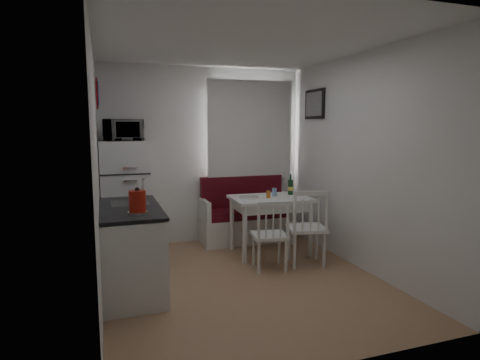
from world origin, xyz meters
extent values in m
cube|color=tan|center=(0.00, 0.00, 0.00)|extent=(3.00, 3.50, 0.02)
cube|color=white|center=(0.00, 0.00, 2.60)|extent=(3.00, 3.50, 0.02)
cube|color=white|center=(0.00, 1.75, 1.30)|extent=(3.00, 0.02, 2.60)
cube|color=white|center=(0.00, -1.75, 1.30)|extent=(3.00, 0.02, 2.60)
cube|color=white|center=(-1.50, 0.00, 1.30)|extent=(0.02, 3.50, 2.60)
cube|color=white|center=(1.50, 0.00, 1.30)|extent=(0.02, 3.50, 2.60)
cube|color=white|center=(0.70, 1.72, 1.62)|extent=(1.22, 0.06, 1.47)
cube|color=white|center=(0.70, 1.65, 1.68)|extent=(1.35, 0.02, 1.50)
cube|color=white|center=(-1.20, 0.15, 0.43)|extent=(0.60, 1.30, 0.86)
cube|color=black|center=(-1.20, 0.15, 0.89)|extent=(0.62, 1.32, 0.03)
cube|color=#99999E|center=(-1.18, 0.40, 0.85)|extent=(0.40, 0.40, 0.10)
cylinder|color=silver|center=(-1.02, 0.58, 1.03)|extent=(0.02, 0.02, 0.26)
cylinder|color=#1B25A6|center=(-1.47, 1.45, 2.15)|extent=(0.03, 0.40, 0.40)
cube|color=black|center=(1.48, 1.10, 2.05)|extent=(0.04, 0.52, 0.42)
cube|color=white|center=(0.57, 1.48, 0.19)|extent=(1.36, 0.52, 0.38)
cube|color=#570C18|center=(0.57, 1.48, 0.44)|extent=(1.30, 0.48, 0.13)
cube|color=#570C18|center=(0.57, 1.68, 0.73)|extent=(1.30, 0.10, 0.48)
cube|color=white|center=(0.68, 0.83, 0.76)|extent=(1.07, 0.77, 0.04)
cube|color=white|center=(0.68, 0.83, 0.68)|extent=(0.96, 0.66, 0.12)
cylinder|color=white|center=(0.68, 0.83, 0.37)|extent=(0.06, 0.06, 0.74)
cube|color=white|center=(0.43, 0.26, 0.42)|extent=(0.46, 0.45, 0.04)
cube|color=white|center=(0.43, 0.09, 0.65)|extent=(0.39, 0.10, 0.43)
cube|color=white|center=(0.93, 0.26, 0.46)|extent=(0.55, 0.53, 0.04)
cube|color=white|center=(0.93, 0.07, 0.72)|extent=(0.43, 0.15, 0.48)
cube|color=white|center=(-1.18, 1.40, 0.77)|extent=(0.62, 0.62, 1.54)
imported|color=white|center=(-1.18, 1.35, 1.68)|extent=(0.50, 0.34, 0.28)
cylinder|color=#AE1A0D|center=(-1.15, -0.27, 1.03)|extent=(0.19, 0.19, 0.25)
cylinder|color=#C76A21|center=(0.63, 0.78, 0.83)|extent=(0.06, 0.06, 0.10)
cylinder|color=#7DA4D5|center=(0.76, 0.88, 0.84)|extent=(0.07, 0.07, 0.11)
cylinder|color=white|center=(0.38, 0.85, 0.79)|extent=(0.26, 0.26, 0.02)
camera|label=1|loc=(-1.44, -4.10, 1.72)|focal=30.00mm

